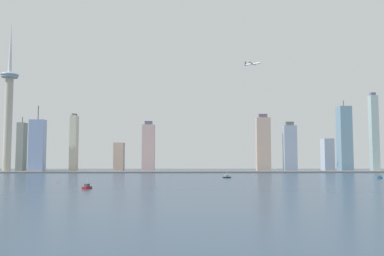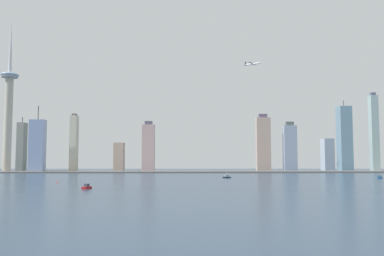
{
  "view_description": "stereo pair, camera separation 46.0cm",
  "coord_description": "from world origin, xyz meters",
  "px_view_note": "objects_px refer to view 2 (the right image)",
  "views": [
    {
      "loc": [
        -1.26,
        -235.84,
        25.79
      ],
      "look_at": [
        18.75,
        487.41,
        80.63
      ],
      "focal_mm": 37.52,
      "sensor_mm": 36.0,
      "label": 1
    },
    {
      "loc": [
        -0.8,
        -235.85,
        25.79
      ],
      "look_at": [
        18.75,
        487.41,
        80.63
      ],
      "focal_mm": 37.52,
      "sensor_mm": 36.0,
      "label": 2
    }
  ],
  "objects_px": {
    "skyscraper_6": "(374,133)",
    "skyscraper_7": "(263,144)",
    "boat_3": "(227,177)",
    "channel_buoy_1": "(58,181)",
    "skyscraper_1": "(148,147)",
    "boat_2": "(380,177)",
    "observation_tower": "(9,105)",
    "skyscraper_3": "(74,143)",
    "boat_4": "(87,187)",
    "airplane": "(252,64)",
    "skyscraper_5": "(290,148)",
    "skyscraper_2": "(22,147)",
    "channel_buoy_0": "(253,174)",
    "skyscraper_0": "(119,157)",
    "skyscraper_9": "(328,155)",
    "skyscraper_8": "(344,139)",
    "skyscraper_4": "(37,146)"
  },
  "relations": [
    {
      "from": "skyscraper_2",
      "to": "skyscraper_4",
      "type": "height_order",
      "value": "skyscraper_4"
    },
    {
      "from": "boat_2",
      "to": "boat_4",
      "type": "xyz_separation_m",
      "value": [
        -334.3,
        -165.62,
        0.21
      ]
    },
    {
      "from": "skyscraper_8",
      "to": "skyscraper_9",
      "type": "xyz_separation_m",
      "value": [
        -10.46,
        65.9,
        -30.47
      ]
    },
    {
      "from": "boat_2",
      "to": "boat_4",
      "type": "height_order",
      "value": "boat_4"
    },
    {
      "from": "skyscraper_4",
      "to": "skyscraper_5",
      "type": "distance_m",
      "value": 479.96
    },
    {
      "from": "skyscraper_0",
      "to": "skyscraper_5",
      "type": "xyz_separation_m",
      "value": [
        343.35,
        -46.97,
        17.76
      ]
    },
    {
      "from": "skyscraper_6",
      "to": "boat_4",
      "type": "relative_size",
      "value": 13.86
    },
    {
      "from": "skyscraper_2",
      "to": "skyscraper_8",
      "type": "relative_size",
      "value": 0.79
    },
    {
      "from": "skyscraper_6",
      "to": "skyscraper_1",
      "type": "bearing_deg",
      "value": 175.72
    },
    {
      "from": "boat_4",
      "to": "airplane",
      "type": "xyz_separation_m",
      "value": [
        217.21,
        416.82,
        206.72
      ]
    },
    {
      "from": "boat_2",
      "to": "skyscraper_2",
      "type": "bearing_deg",
      "value": 92.33
    },
    {
      "from": "skyscraper_9",
      "to": "boat_4",
      "type": "height_order",
      "value": "skyscraper_9"
    },
    {
      "from": "skyscraper_1",
      "to": "skyscraper_7",
      "type": "bearing_deg",
      "value": -0.79
    },
    {
      "from": "skyscraper_1",
      "to": "airplane",
      "type": "bearing_deg",
      "value": -8.63
    },
    {
      "from": "skyscraper_1",
      "to": "boat_2",
      "type": "relative_size",
      "value": 7.01
    },
    {
      "from": "skyscraper_1",
      "to": "observation_tower",
      "type": "bearing_deg",
      "value": -171.37
    },
    {
      "from": "skyscraper_1",
      "to": "skyscraper_9",
      "type": "xyz_separation_m",
      "value": [
        377.64,
        58.7,
        -13.4
      ]
    },
    {
      "from": "observation_tower",
      "to": "skyscraper_3",
      "type": "distance_m",
      "value": 140.12
    },
    {
      "from": "observation_tower",
      "to": "boat_4",
      "type": "bearing_deg",
      "value": -59.26
    },
    {
      "from": "skyscraper_1",
      "to": "skyscraper_5",
      "type": "xyz_separation_m",
      "value": [
        279.54,
        -4.77,
        -0.55
      ]
    },
    {
      "from": "observation_tower",
      "to": "skyscraper_3",
      "type": "bearing_deg",
      "value": 5.4
    },
    {
      "from": "observation_tower",
      "to": "airplane",
      "type": "distance_m",
      "value": 467.43
    },
    {
      "from": "boat_4",
      "to": "channel_buoy_0",
      "type": "distance_m",
      "value": 341.94
    },
    {
      "from": "observation_tower",
      "to": "skyscraper_1",
      "type": "bearing_deg",
      "value": 8.63
    },
    {
      "from": "boat_4",
      "to": "skyscraper_5",
      "type": "bearing_deg",
      "value": -17.66
    },
    {
      "from": "skyscraper_1",
      "to": "boat_4",
      "type": "bearing_deg",
      "value": -91.96
    },
    {
      "from": "skyscraper_3",
      "to": "skyscraper_5",
      "type": "bearing_deg",
      "value": 3.17
    },
    {
      "from": "skyscraper_3",
      "to": "skyscraper_2",
      "type": "bearing_deg",
      "value": 148.27
    },
    {
      "from": "skyscraper_2",
      "to": "boat_4",
      "type": "relative_size",
      "value": 10.16
    },
    {
      "from": "observation_tower",
      "to": "airplane",
      "type": "height_order",
      "value": "observation_tower"
    },
    {
      "from": "channel_buoy_0",
      "to": "skyscraper_5",
      "type": "bearing_deg",
      "value": 57.37
    },
    {
      "from": "skyscraper_2",
      "to": "channel_buoy_0",
      "type": "distance_m",
      "value": 497.13
    },
    {
      "from": "skyscraper_4",
      "to": "skyscraper_5",
      "type": "relative_size",
      "value": 1.24
    },
    {
      "from": "skyscraper_9",
      "to": "boat_2",
      "type": "xyz_separation_m",
      "value": [
        -58.64,
        -340.55,
        -32.52
      ]
    },
    {
      "from": "skyscraper_2",
      "to": "skyscraper_4",
      "type": "distance_m",
      "value": 126.01
    },
    {
      "from": "boat_3",
      "to": "channel_buoy_1",
      "type": "height_order",
      "value": "boat_3"
    },
    {
      "from": "skyscraper_4",
      "to": "boat_3",
      "type": "distance_m",
      "value": 386.72
    },
    {
      "from": "skyscraper_2",
      "to": "boat_3",
      "type": "height_order",
      "value": "skyscraper_2"
    },
    {
      "from": "skyscraper_2",
      "to": "skyscraper_8",
      "type": "bearing_deg",
      "value": -5.16
    },
    {
      "from": "skyscraper_9",
      "to": "boat_3",
      "type": "relative_size",
      "value": 6.03
    },
    {
      "from": "skyscraper_4",
      "to": "skyscraper_8",
      "type": "bearing_deg",
      "value": 4.47
    },
    {
      "from": "boat_4",
      "to": "skyscraper_4",
      "type": "bearing_deg",
      "value": 40.86
    },
    {
      "from": "skyscraper_6",
      "to": "airplane",
      "type": "relative_size",
      "value": 5.0
    },
    {
      "from": "skyscraper_7",
      "to": "airplane",
      "type": "relative_size",
      "value": 3.72
    },
    {
      "from": "skyscraper_0",
      "to": "skyscraper_7",
      "type": "height_order",
      "value": "skyscraper_7"
    },
    {
      "from": "skyscraper_6",
      "to": "channel_buoy_0",
      "type": "distance_m",
      "value": 299.29
    },
    {
      "from": "skyscraper_0",
      "to": "channel_buoy_0",
      "type": "bearing_deg",
      "value": -40.67
    },
    {
      "from": "boat_4",
      "to": "airplane",
      "type": "height_order",
      "value": "airplane"
    },
    {
      "from": "skyscraper_7",
      "to": "skyscraper_6",
      "type": "bearing_deg",
      "value": -8.05
    },
    {
      "from": "skyscraper_6",
      "to": "skyscraper_7",
      "type": "height_order",
      "value": "skyscraper_6"
    }
  ]
}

